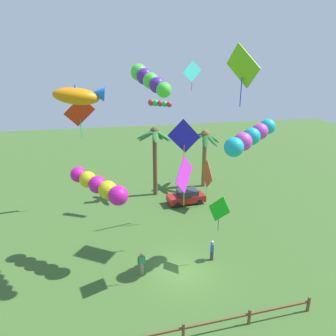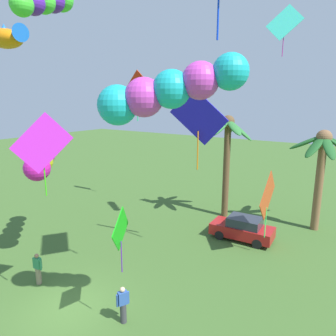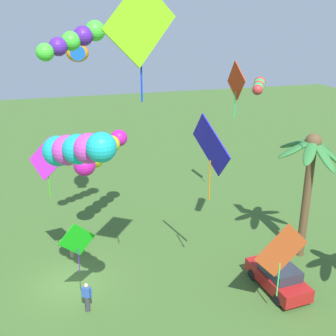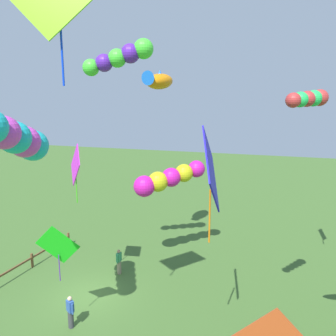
{
  "view_description": "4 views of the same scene",
  "coord_description": "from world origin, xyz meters",
  "px_view_note": "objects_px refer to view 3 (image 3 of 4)",
  "views": [
    {
      "loc": [
        -5.24,
        -16.68,
        13.14
      ],
      "look_at": [
        0.12,
        4.25,
        6.21
      ],
      "focal_mm": 31.65,
      "sensor_mm": 36.0,
      "label": 1
    },
    {
      "loc": [
        10.11,
        -7.27,
        8.86
      ],
      "look_at": [
        1.76,
        5.07,
        5.52
      ],
      "focal_mm": 32.89,
      "sensor_mm": 36.0,
      "label": 2
    },
    {
      "loc": [
        20.02,
        -0.51,
        13.73
      ],
      "look_at": [
        1.36,
        5.26,
        6.7
      ],
      "focal_mm": 44.24,
      "sensor_mm": 36.0,
      "label": 3
    },
    {
      "loc": [
        13.81,
        9.68,
        10.17
      ],
      "look_at": [
        -0.28,
        4.53,
        7.4
      ],
      "focal_mm": 34.65,
      "sensor_mm": 36.0,
      "label": 4
    }
  ],
  "objects_px": {
    "kite_diamond_8": "(211,147)",
    "kite_fish_7": "(77,52)",
    "kite_diamond_0": "(77,240)",
    "kite_diamond_1": "(236,82)",
    "kite_tube_9": "(75,150)",
    "kite_tube_11": "(74,40)",
    "spectator_0": "(87,297)",
    "spectator_1": "(71,246)",
    "kite_diamond_5": "(47,160)",
    "kite_tube_2": "(100,153)",
    "kite_diamond_6": "(140,24)",
    "kite_diamond_10": "(281,252)",
    "parked_car_0": "(278,277)",
    "palm_tree_0": "(310,166)",
    "kite_tube_3": "(259,86)"
  },
  "relations": [
    {
      "from": "kite_diamond_8",
      "to": "kite_fish_7",
      "type": "bearing_deg",
      "value": -147.02
    },
    {
      "from": "palm_tree_0",
      "to": "kite_diamond_10",
      "type": "distance_m",
      "value": 6.62
    },
    {
      "from": "kite_diamond_0",
      "to": "kite_tube_3",
      "type": "height_order",
      "value": "kite_tube_3"
    },
    {
      "from": "kite_diamond_6",
      "to": "palm_tree_0",
      "type": "bearing_deg",
      "value": 110.67
    },
    {
      "from": "kite_diamond_5",
      "to": "kite_diamond_10",
      "type": "relative_size",
      "value": 0.81
    },
    {
      "from": "spectator_0",
      "to": "spectator_1",
      "type": "height_order",
      "value": "same"
    },
    {
      "from": "kite_tube_2",
      "to": "kite_diamond_6",
      "type": "height_order",
      "value": "kite_diamond_6"
    },
    {
      "from": "kite_tube_2",
      "to": "kite_diamond_8",
      "type": "bearing_deg",
      "value": 30.78
    },
    {
      "from": "palm_tree_0",
      "to": "kite_diamond_8",
      "type": "distance_m",
      "value": 7.15
    },
    {
      "from": "kite_diamond_1",
      "to": "kite_tube_3",
      "type": "bearing_deg",
      "value": -17.42
    },
    {
      "from": "kite_tube_3",
      "to": "kite_diamond_10",
      "type": "xyz_separation_m",
      "value": [
        4.69,
        -0.84,
        -6.99
      ]
    },
    {
      "from": "kite_diamond_5",
      "to": "kite_diamond_8",
      "type": "height_order",
      "value": "kite_diamond_8"
    },
    {
      "from": "kite_tube_2",
      "to": "kite_diamond_5",
      "type": "distance_m",
      "value": 6.13
    },
    {
      "from": "kite_diamond_1",
      "to": "parked_car_0",
      "type": "bearing_deg",
      "value": -10.71
    },
    {
      "from": "palm_tree_0",
      "to": "kite_diamond_0",
      "type": "relative_size",
      "value": 2.88
    },
    {
      "from": "kite_fish_7",
      "to": "kite_diamond_8",
      "type": "relative_size",
      "value": 0.71
    },
    {
      "from": "kite_diamond_5",
      "to": "kite_tube_11",
      "type": "height_order",
      "value": "kite_tube_11"
    },
    {
      "from": "kite_diamond_10",
      "to": "kite_tube_2",
      "type": "bearing_deg",
      "value": -147.42
    },
    {
      "from": "kite_diamond_1",
      "to": "kite_fish_7",
      "type": "distance_m",
      "value": 10.99
    },
    {
      "from": "spectator_1",
      "to": "kite_tube_9",
      "type": "relative_size",
      "value": 0.37
    },
    {
      "from": "kite_tube_2",
      "to": "kite_fish_7",
      "type": "xyz_separation_m",
      "value": [
        -0.8,
        -0.91,
        6.1
      ]
    },
    {
      "from": "kite_diamond_1",
      "to": "kite_fish_7",
      "type": "height_order",
      "value": "kite_fish_7"
    },
    {
      "from": "palm_tree_0",
      "to": "kite_tube_2",
      "type": "xyz_separation_m",
      "value": [
        -6.16,
        -11.11,
        -0.05
      ]
    },
    {
      "from": "kite_tube_11",
      "to": "kite_diamond_10",
      "type": "bearing_deg",
      "value": 48.21
    },
    {
      "from": "kite_diamond_1",
      "to": "spectator_1",
      "type": "bearing_deg",
      "value": -73.5
    },
    {
      "from": "kite_tube_2",
      "to": "parked_car_0",
      "type": "bearing_deg",
      "value": 41.93
    },
    {
      "from": "spectator_1",
      "to": "kite_diamond_10",
      "type": "distance_m",
      "value": 12.59
    },
    {
      "from": "palm_tree_0",
      "to": "kite_fish_7",
      "type": "height_order",
      "value": "kite_fish_7"
    },
    {
      "from": "kite_fish_7",
      "to": "kite_tube_9",
      "type": "distance_m",
      "value": 11.0
    },
    {
      "from": "kite_diamond_6",
      "to": "kite_diamond_10",
      "type": "bearing_deg",
      "value": 87.09
    },
    {
      "from": "kite_diamond_0",
      "to": "kite_diamond_1",
      "type": "relative_size",
      "value": 0.66
    },
    {
      "from": "parked_car_0",
      "to": "spectator_0",
      "type": "height_order",
      "value": "spectator_0"
    },
    {
      "from": "parked_car_0",
      "to": "kite_fish_7",
      "type": "bearing_deg",
      "value": -137.45
    },
    {
      "from": "kite_diamond_5",
      "to": "kite_diamond_6",
      "type": "bearing_deg",
      "value": 34.34
    },
    {
      "from": "spectator_1",
      "to": "kite_diamond_8",
      "type": "xyz_separation_m",
      "value": [
        5.02,
        6.76,
        7.12
      ]
    },
    {
      "from": "kite_diamond_5",
      "to": "kite_diamond_10",
      "type": "bearing_deg",
      "value": 60.89
    },
    {
      "from": "parked_car_0",
      "to": "kite_fish_7",
      "type": "xyz_separation_m",
      "value": [
        -9.62,
        -8.83,
        11.14
      ]
    },
    {
      "from": "kite_diamond_5",
      "to": "kite_diamond_10",
      "type": "height_order",
      "value": "kite_diamond_5"
    },
    {
      "from": "kite_diamond_6",
      "to": "kite_diamond_10",
      "type": "distance_m",
      "value": 11.95
    },
    {
      "from": "kite_diamond_0",
      "to": "kite_diamond_6",
      "type": "xyz_separation_m",
      "value": [
        2.38,
        2.62,
        9.4
      ]
    },
    {
      "from": "kite_diamond_0",
      "to": "kite_diamond_5",
      "type": "relative_size",
      "value": 0.85
    },
    {
      "from": "spectator_1",
      "to": "kite_diamond_10",
      "type": "height_order",
      "value": "kite_diamond_10"
    },
    {
      "from": "palm_tree_0",
      "to": "kite_tube_3",
      "type": "distance_m",
      "value": 5.86
    },
    {
      "from": "kite_diamond_5",
      "to": "kite_fish_7",
      "type": "xyz_separation_m",
      "value": [
        -5.77,
        2.38,
        4.66
      ]
    },
    {
      "from": "kite_diamond_0",
      "to": "kite_diamond_1",
      "type": "bearing_deg",
      "value": 126.94
    },
    {
      "from": "kite_diamond_1",
      "to": "kite_diamond_10",
      "type": "relative_size",
      "value": 1.03
    },
    {
      "from": "parked_car_0",
      "to": "kite_tube_9",
      "type": "distance_m",
      "value": 13.17
    },
    {
      "from": "kite_tube_11",
      "to": "kite_diamond_0",
      "type": "bearing_deg",
      "value": -11.39
    },
    {
      "from": "parked_car_0",
      "to": "kite_diamond_10",
      "type": "distance_m",
      "value": 3.47
    },
    {
      "from": "spectator_0",
      "to": "spectator_1",
      "type": "relative_size",
      "value": 1.0
    }
  ]
}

